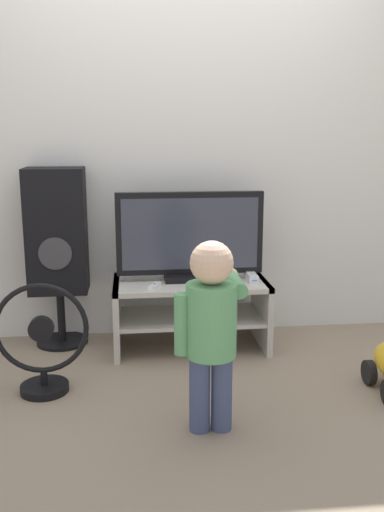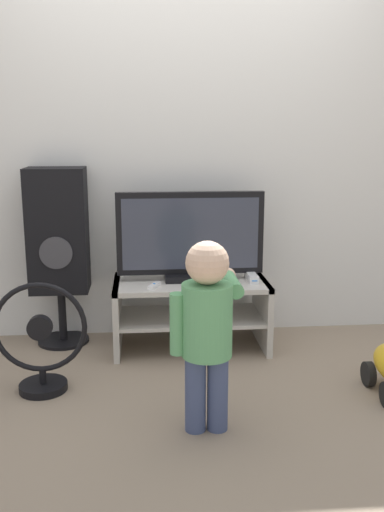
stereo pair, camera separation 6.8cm
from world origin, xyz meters
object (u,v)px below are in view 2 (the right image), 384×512
Objects in this scene: speaker_tower at (58,235)px; floor_fan at (41,343)px; game_console at (252,277)px; child at (207,321)px; remote_primary at (154,286)px; television at (190,237)px.

floor_fan is (-0.01, -0.70, -0.44)m from speaker_tower.
game_console is 1.06m from child.
game_console is at bearing 68.39° from child.
remote_primary is (-0.61, -0.11, -0.01)m from game_console.
child is 1.50× the size of floor_fan.
floor_fan is at bearing 150.42° from child.
television is 0.38m from remote_primary.
child is (-0.39, -0.98, 0.06)m from game_console.
speaker_tower is 1.89× the size of floor_fan.
television is 4.53× the size of game_console.
television is 0.80× the size of speaker_tower.
television is at bearing -8.83° from speaker_tower.
game_console is at bearing -8.16° from television.
floor_fan reaches higher than game_console.
television is 6.81× the size of remote_primary.
speaker_tower reaches higher than television.
game_console is 1.23m from speaker_tower.
television is 0.45m from game_console.
floor_fan reaches higher than remote_primary.
child is at bearing -76.13° from remote_primary.
remote_primary is at bearing 34.26° from floor_fan.
speaker_tower is at bearing 88.80° from floor_fan.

